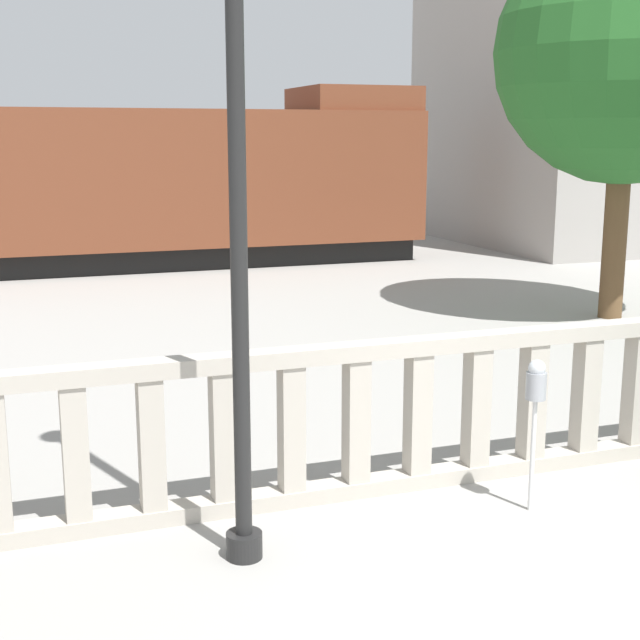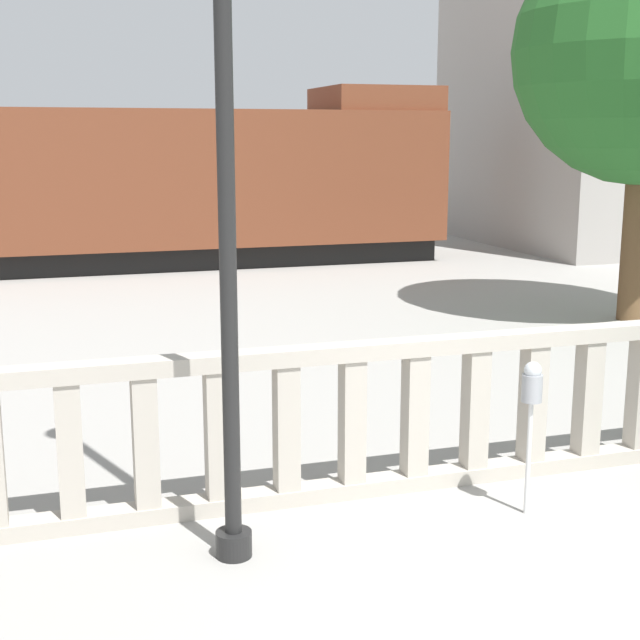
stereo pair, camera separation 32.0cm
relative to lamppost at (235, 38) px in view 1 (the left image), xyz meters
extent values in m
cube|color=#ADA599|center=(2.44, 0.83, -3.72)|extent=(16.59, 0.24, 0.14)
cube|color=#ADA599|center=(2.44, 0.83, -2.47)|extent=(16.59, 0.24, 0.14)
cube|color=#ADA599|center=(-1.15, 0.83, -3.10)|extent=(0.20, 0.20, 1.11)
cube|color=#ADA599|center=(-0.55, 0.83, -3.10)|extent=(0.20, 0.20, 1.11)
cube|color=#ADA599|center=(0.05, 0.83, -3.10)|extent=(0.20, 0.20, 1.11)
cube|color=#ADA599|center=(0.65, 0.83, -3.10)|extent=(0.20, 0.20, 1.11)
cube|color=#ADA599|center=(1.25, 0.83, -3.10)|extent=(0.20, 0.20, 1.11)
cube|color=#ADA599|center=(1.85, 0.83, -3.10)|extent=(0.20, 0.20, 1.11)
cube|color=#ADA599|center=(2.44, 0.83, -3.10)|extent=(0.20, 0.20, 1.11)
cube|color=#ADA599|center=(3.04, 0.83, -3.10)|extent=(0.20, 0.20, 1.11)
cube|color=#ADA599|center=(3.64, 0.83, -3.10)|extent=(0.20, 0.20, 1.11)
cube|color=#ADA599|center=(4.24, 0.83, -3.10)|extent=(0.20, 0.20, 1.11)
cylinder|color=black|center=(0.00, 0.00, -3.69)|extent=(0.28, 0.28, 0.20)
cylinder|color=black|center=(0.00, 0.00, -0.62)|extent=(0.13, 0.13, 5.95)
cylinder|color=silver|center=(2.53, 0.02, -3.30)|extent=(0.04, 0.04, 0.99)
cylinder|color=gray|center=(2.53, 0.02, -2.69)|extent=(0.17, 0.17, 0.23)
sphere|color=#B2B7BC|center=(2.53, 0.02, -2.54)|extent=(0.15, 0.15, 0.15)
cube|color=black|center=(-0.73, 15.68, -3.52)|extent=(18.07, 2.51, 0.55)
cube|color=brown|center=(-0.73, 15.68, -1.66)|extent=(18.44, 3.13, 3.18)
cube|color=brown|center=(7.10, 15.68, 0.23)|extent=(2.77, 2.82, 0.60)
cube|color=gray|center=(15.31, 16.69, 2.40)|extent=(8.21, 8.36, 12.39)
cylinder|color=brown|center=(8.41, 6.64, -2.37)|extent=(0.41, 0.41, 2.86)
sphere|color=#235B23|center=(8.41, 6.64, 0.71)|extent=(4.39, 4.39, 4.39)
camera|label=1|loc=(-1.57, -6.10, -0.63)|focal=50.00mm
camera|label=2|loc=(-1.26, -6.20, -0.63)|focal=50.00mm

